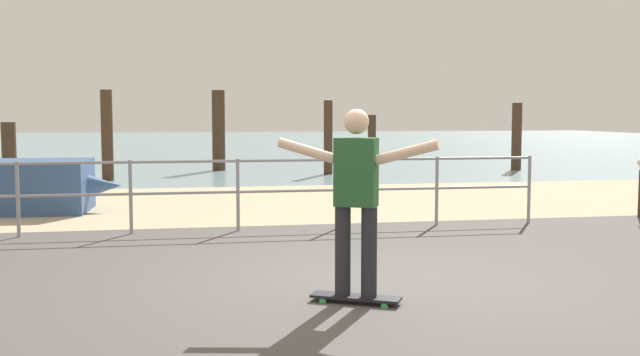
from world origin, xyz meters
TOP-DOWN VIEW (x-y plane):
  - ground_plane at (0.00, -1.00)m, footprint 24.00×10.00m
  - beach_strip at (0.00, 7.00)m, footprint 24.00×6.00m
  - sea_surface at (0.00, 35.00)m, footprint 72.00×50.00m
  - railing_fence at (-1.81, 3.60)m, footprint 10.45×0.05m
  - skateboard at (-0.36, -0.68)m, footprint 0.80×0.56m
  - skateboarder at (-0.36, -0.68)m, footprint 1.32×0.76m
  - groyne_post_0 at (-6.55, 14.88)m, footprint 0.39×0.39m
  - groyne_post_1 at (-3.66, 12.17)m, footprint 0.29×0.29m
  - groyne_post_2 at (-0.77, 15.08)m, footprint 0.38×0.38m
  - groyne_post_3 at (2.12, 13.13)m, footprint 0.24×0.24m
  - groyne_post_4 at (5.01, 19.51)m, footprint 0.30×0.30m
  - groyne_post_5 at (7.90, 13.63)m, footprint 0.29×0.29m

SIDE VIEW (x-z plane):
  - ground_plane at x=0.00m, z-range -0.02..0.02m
  - beach_strip at x=0.00m, z-range -0.02..0.02m
  - sea_surface at x=0.00m, z-range -0.02..0.02m
  - skateboard at x=-0.36m, z-range 0.03..0.11m
  - railing_fence at x=-1.81m, z-range 0.17..1.22m
  - groyne_post_0 at x=-6.55m, z-range 0.00..1.45m
  - groyne_post_4 at x=5.01m, z-range 0.00..1.63m
  - groyne_post_5 at x=7.90m, z-range 0.00..2.00m
  - skateboarder at x=-0.36m, z-range 0.19..1.84m
  - groyne_post_3 at x=2.12m, z-range 0.00..2.05m
  - groyne_post_1 at x=-3.66m, z-range 0.00..2.27m
  - groyne_post_2 at x=-0.77m, z-range 0.00..2.37m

